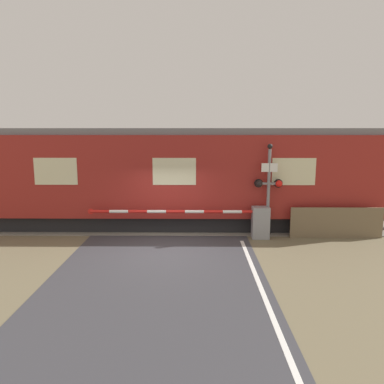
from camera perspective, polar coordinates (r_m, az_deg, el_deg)
ground_plane at (r=12.09m, az=-4.17°, el=-8.89°), size 80.00×80.00×0.00m
track_bed at (r=15.15m, az=-3.17°, el=-4.96°), size 36.00×3.20×0.13m
train at (r=14.77m, az=-2.39°, el=2.37°), size 15.42×2.83×3.85m
crossing_barrier at (r=13.35m, az=7.89°, el=-4.29°), size 6.40×0.44×1.13m
signal_post at (r=13.34m, az=11.61°, el=1.06°), size 0.99×0.26×3.33m
roadside_fence at (r=14.22m, az=21.16°, el=-4.40°), size 3.26×0.06×1.10m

